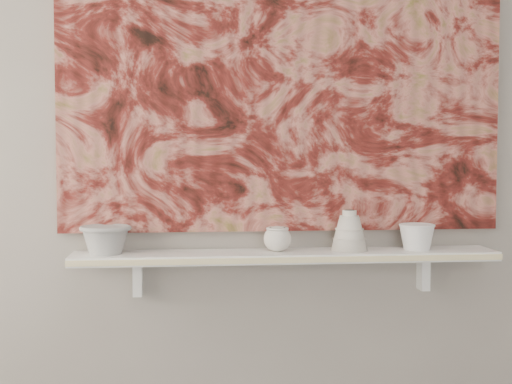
{
  "coord_description": "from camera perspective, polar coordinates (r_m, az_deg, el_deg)",
  "views": [
    {
      "loc": [
        -0.34,
        -0.81,
        1.26
      ],
      "look_at": [
        -0.1,
        1.49,
        1.13
      ],
      "focal_mm": 50.0,
      "sensor_mm": 36.0,
      "label": 1
    }
  ],
  "objects": [
    {
      "name": "bell_vessel",
      "position": [
        2.39,
        7.47,
        -3.06
      ],
      "size": [
        0.12,
        0.12,
        0.14
      ],
      "primitive_type": null,
      "rotation": [
        0.0,
        0.0,
        -0.02
      ],
      "color": "beige",
      "rests_on": "shelf"
    },
    {
      "name": "bracket_left",
      "position": [
        2.42,
        -9.45,
        -6.78
      ],
      "size": [
        0.03,
        0.06,
        0.12
      ],
      "primitive_type": "cube",
      "color": "white",
      "rests_on": "wall_back"
    },
    {
      "name": "shelf_stripe",
      "position": [
        2.27,
        2.78,
        -5.47
      ],
      "size": [
        1.4,
        0.01,
        0.02
      ],
      "primitive_type": "cube",
      "color": "beige",
      "rests_on": "shelf"
    },
    {
      "name": "house_motif",
      "position": [
        2.51,
        12.46,
        2.56
      ],
      "size": [
        0.09,
        0.0,
        0.08
      ],
      "primitive_type": "cube",
      "color": "black",
      "rests_on": "painting"
    },
    {
      "name": "bowl_white",
      "position": [
        2.46,
        12.75,
        -3.5
      ],
      "size": [
        0.14,
        0.14,
        0.09
      ],
      "primitive_type": null,
      "rotation": [
        0.0,
        0.0,
        -0.18
      ],
      "color": "white",
      "rests_on": "shelf"
    },
    {
      "name": "wall_back",
      "position": [
        2.43,
        2.14,
        5.39
      ],
      "size": [
        3.6,
        0.0,
        3.6
      ],
      "primitive_type": "plane",
      "rotation": [
        1.57,
        0.0,
        0.0
      ],
      "color": "gray",
      "rests_on": "floor"
    },
    {
      "name": "painting",
      "position": [
        2.43,
        2.2,
        9.88
      ],
      "size": [
        1.5,
        0.02,
        1.1
      ],
      "primitive_type": "cube",
      "color": "maroon",
      "rests_on": "wall_back"
    },
    {
      "name": "bracket_right",
      "position": [
        2.55,
        13.24,
        -6.29
      ],
      "size": [
        0.03,
        0.06,
        0.12
      ],
      "primitive_type": "cube",
      "color": "white",
      "rests_on": "wall_back"
    },
    {
      "name": "bowl_grey",
      "position": [
        2.34,
        -11.94,
        -3.72
      ],
      "size": [
        0.18,
        0.18,
        0.1
      ],
      "primitive_type": null,
      "rotation": [
        0.0,
        0.0,
        0.1
      ],
      "color": "gray",
      "rests_on": "shelf"
    },
    {
      "name": "shelf",
      "position": [
        2.36,
        2.44,
        -5.13
      ],
      "size": [
        1.4,
        0.18,
        0.03
      ],
      "primitive_type": "cube",
      "color": "white",
      "rests_on": "wall_back"
    },
    {
      "name": "cup_cream",
      "position": [
        2.35,
        1.72,
        -3.77
      ],
      "size": [
        0.12,
        0.12,
        0.08
      ],
      "primitive_type": null,
      "rotation": [
        0.0,
        0.0,
        -0.42
      ],
      "color": "silver",
      "rests_on": "shelf"
    }
  ]
}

